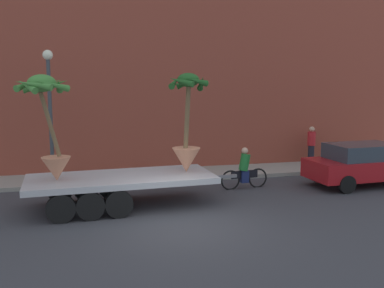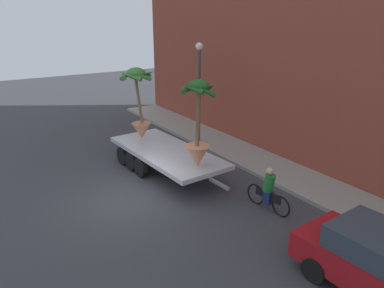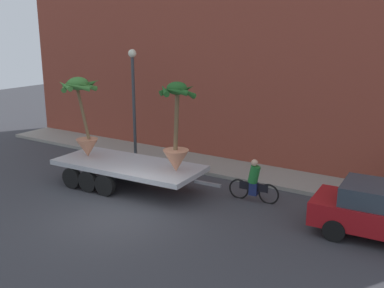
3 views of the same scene
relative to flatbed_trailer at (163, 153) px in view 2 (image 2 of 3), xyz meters
name	(u,v)px [view 2 (image 2 of 3)]	position (x,y,z in m)	size (l,w,h in m)	color
ground_plane	(133,199)	(1.70, -2.19, -0.76)	(60.00, 60.00, 0.00)	#38383D
sidewalk	(260,162)	(1.70, 3.91, -0.69)	(24.00, 2.20, 0.15)	gray
building_facade	(298,47)	(1.70, 5.61, 4.16)	(24.00, 1.20, 9.84)	brown
flatbed_trailer	(163,153)	(0.00, 0.00, 0.00)	(6.76, 2.65, 0.98)	#B7BABF
potted_palm_rear	(139,100)	(-1.80, -0.17, 1.91)	(1.56, 1.62, 3.10)	tan
potted_palm_middle	(198,131)	(2.38, 0.12, 1.57)	(1.29, 1.32, 3.16)	tan
cyclist	(268,191)	(4.80, 1.32, -0.09)	(1.84, 0.38, 1.54)	black
street_lamp	(199,80)	(-1.97, 3.11, 2.47)	(0.36, 0.36, 4.83)	#383D42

